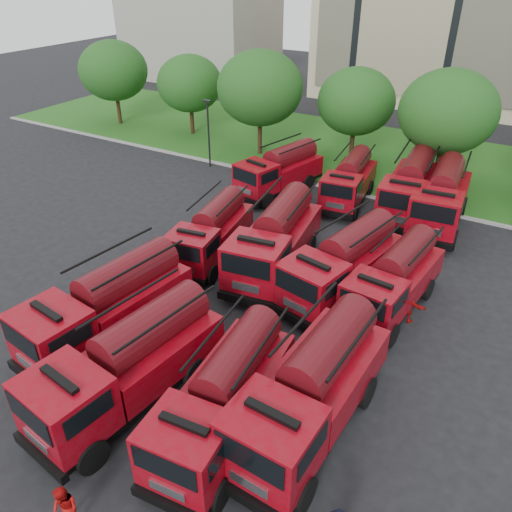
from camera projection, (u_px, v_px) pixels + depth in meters
The scene contains 25 objects.
ground at pixel (173, 329), 22.12m from camera, with size 140.00×140.00×0.00m, color black.
lawn at pixel (370, 154), 41.25m from camera, with size 70.00×16.00×0.12m, color #265216.
curb at pixel (332, 188), 35.28m from camera, with size 70.00×0.30×0.14m, color gray.
side_building at pixel (201, 37), 64.96m from camera, with size 18.00×12.00×10.00m, color gray.
tree_0 at pixel (113, 71), 46.14m from camera, with size 6.30×6.30×7.70m.
tree_1 at pixel (190, 84), 43.65m from camera, with size 5.71×5.71×6.98m.
tree_2 at pixel (260, 88), 38.66m from camera, with size 6.72×6.72×8.22m.
tree_3 at pixel (356, 101), 37.81m from camera, with size 5.88×5.88×7.19m.
tree_4 at pixel (448, 112), 33.39m from camera, with size 6.55×6.55×8.01m.
lamp_post_0 at pixel (208, 130), 37.63m from camera, with size 0.60×0.25×5.11m.
fire_truck_0 at pixel (108, 306), 20.69m from camera, with size 3.56×7.96×3.50m.
fire_truck_1 at pixel (129, 364), 17.76m from camera, with size 3.58×7.93×3.49m.
fire_truck_2 at pixel (224, 396), 16.63m from camera, with size 3.15×7.31×3.23m.
fire_truck_3 at pixel (312, 389), 16.70m from camera, with size 3.15×7.94×3.56m.
fire_truck_4 at pixel (212, 232), 26.66m from camera, with size 3.33×6.94×3.03m.
fire_truck_5 at pixel (275, 240), 25.37m from camera, with size 3.85×8.23×3.61m.
fire_truck_6 at pixel (343, 264), 23.57m from camera, with size 3.99×7.82×3.40m.
fire_truck_7 at pixel (394, 280), 22.69m from camera, with size 3.11×7.07×3.12m.
fire_truck_8 at pixel (280, 170), 34.06m from camera, with size 3.93×7.34×3.18m.
fire_truck_9 at pixel (349, 180), 32.72m from camera, with size 3.10×6.93×3.05m.
fire_truck_10 at pixel (410, 187), 31.08m from camera, with size 3.41×8.04×3.56m.
fire_truck_11 at pixel (441, 197), 29.85m from camera, with size 3.38×8.00×3.55m.
firefighter_2 at pixel (330, 406), 18.35m from camera, with size 1.06×0.60×1.81m, color #A70D0C.
firefighter_4 at pixel (145, 306), 23.56m from camera, with size 0.93×0.61×1.91m, color black.
firefighter_5 at pixel (405, 320), 22.69m from camera, with size 1.54×0.67×1.66m, color #A70D0C.
Camera 1 is at (11.93, -12.97, 14.25)m, focal length 35.00 mm.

